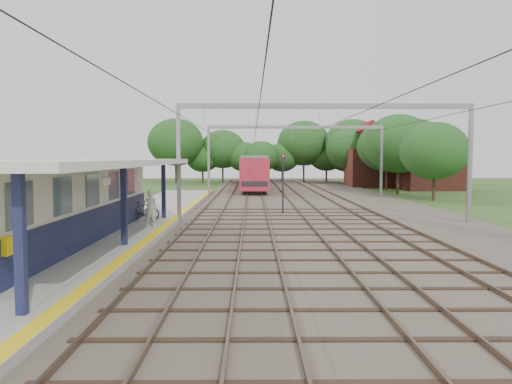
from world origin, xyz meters
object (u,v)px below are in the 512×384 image
object	(u,v)px
person	(150,209)
signal_post	(283,178)
bicycle	(144,211)
train	(254,170)

from	to	relation	value
person	signal_post	size ratio (longest dim) A/B	0.46
person	signal_post	distance (m)	11.14
bicycle	train	xyz separation A→B (m)	(6.33, 39.99, 1.34)
signal_post	person	bearing A→B (deg)	-144.56
person	train	size ratio (longest dim) A/B	0.05
person	signal_post	xyz separation A→B (m)	(7.25, 8.37, 1.23)
bicycle	signal_post	distance (m)	10.08
train	signal_post	distance (m)	34.38
bicycle	train	bearing A→B (deg)	-22.98
bicycle	signal_post	bearing A→B (deg)	-69.30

